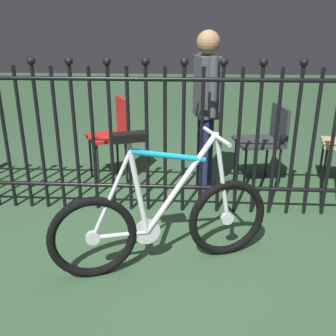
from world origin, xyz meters
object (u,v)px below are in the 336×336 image
chair_red (114,131)px  chair_charcoal (266,137)px  bicycle (163,221)px  person_visitor (206,102)px

chair_red → chair_charcoal: bearing=-1.5°
bicycle → person_visitor: (0.31, 1.24, 0.55)m
chair_red → person_visitor: bearing=-17.5°
chair_red → chair_charcoal: 1.53m
bicycle → chair_charcoal: bearing=58.2°
chair_red → person_visitor: person_visitor is taller
chair_charcoal → person_visitor: bearing=-157.9°
bicycle → chair_red: bearing=111.8°
chair_charcoal → person_visitor: (-0.61, -0.25, 0.39)m
chair_red → chair_charcoal: (1.53, -0.04, -0.03)m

